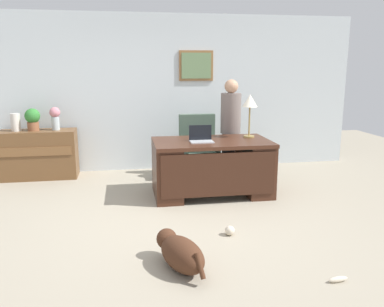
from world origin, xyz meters
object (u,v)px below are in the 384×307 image
desk (212,166)px  potted_plant (33,118)px  desk_lamp (250,103)px  dog_toy_bone (338,279)px  dog_toy_ball (230,231)px  credenza (39,154)px  vase_empty (16,122)px  vase_with_flowers (55,117)px  laptop (201,138)px  dog_lying (180,252)px  armchair (199,149)px  person_standing (230,129)px

desk → potted_plant: bearing=153.1°
desk_lamp → dog_toy_bone: 3.00m
dog_toy_ball → credenza: bearing=132.0°
vase_empty → potted_plant: bearing=0.0°
vase_with_flowers → dog_toy_bone: bearing=-53.5°
credenza → vase_empty: (-0.31, 0.00, 0.54)m
laptop → desk: bearing=9.1°
dog_toy_ball → dog_toy_bone: dog_toy_ball is taller
desk_lamp → potted_plant: 3.48m
dog_lying → potted_plant: potted_plant is taller
armchair → vase_empty: (-2.92, 0.37, 0.47)m
vase_empty → dog_toy_ball: vase_empty is taller
desk → vase_with_flowers: vase_with_flowers is taller
person_standing → potted_plant: bearing=168.2°
credenza → person_standing: size_ratio=0.75×
dog_lying → credenza: bearing=118.7°
dog_lying → potted_plant: 4.00m
dog_lying → vase_empty: vase_empty is taller
dog_toy_bone → desk_lamp: bearing=89.1°
credenza → laptop: (2.45, -1.38, 0.45)m
credenza → desk_lamp: size_ratio=1.93×
armchair → laptop: 1.09m
desk → potted_plant: potted_plant is taller
dog_lying → dog_toy_ball: size_ratio=6.73×
potted_plant → person_standing: bearing=-11.8°
person_standing → dog_toy_ball: bearing=-104.9°
person_standing → dog_toy_bone: (0.10, -3.23, -0.81)m
desk → person_standing: 0.93m
credenza → potted_plant: 0.60m
desk → vase_empty: vase_empty is taller
credenza → dog_toy_ball: 3.76m
dog_lying → desk_lamp: size_ratio=1.14×
dog_lying → dog_toy_ball: 0.90m
desk_lamp → desk: bearing=-161.9°
dog_lying → laptop: (0.58, 2.03, 0.69)m
desk → laptop: 0.45m
credenza → dog_lying: credenza is taller
desk_lamp → dog_toy_bone: desk_lamp is taller
dog_lying → dog_toy_bone: size_ratio=3.96×
dog_lying → desk: bearing=70.0°
desk → credenza: bearing=152.7°
dog_lying → dog_toy_bone: (1.30, -0.47, -0.13)m
vase_empty → potted_plant: 0.27m
desk → credenza: 2.95m
credenza → armchair: armchair is taller
armchair → desk_lamp: (0.61, -0.79, 0.82)m
desk → desk_lamp: bearing=18.1°
laptop → dog_toy_ball: bearing=-87.8°
vase_with_flowers → vase_empty: size_ratio=1.31×
laptop → dog_toy_bone: size_ratio=1.76×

